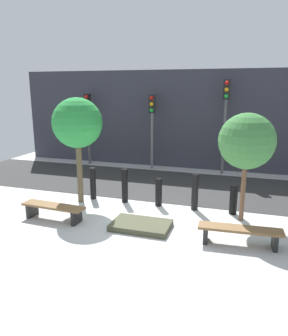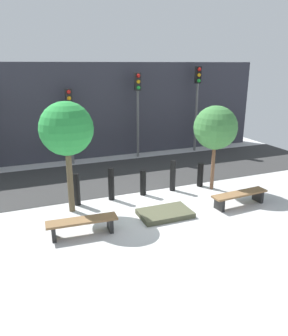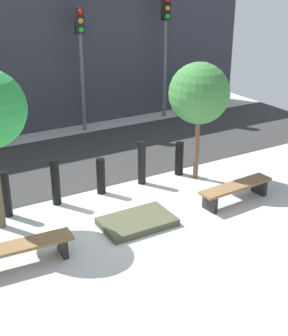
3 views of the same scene
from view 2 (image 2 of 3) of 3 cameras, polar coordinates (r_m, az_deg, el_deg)
The scene contains 16 objects.
ground_plane at distance 9.94m, azimuth 2.86°, elevation -7.51°, with size 18.00×18.00×0.00m, color #B7B7B7.
road_strip at distance 13.10m, azimuth -3.80°, elevation -1.15°, with size 18.00×4.00×0.01m, color #313131.
building_facade at distance 15.54m, azimuth -7.61°, elevation 9.87°, with size 16.20×0.50×4.31m, color #33333D.
bench_left at distance 8.68m, azimuth -10.72°, elevation -9.49°, with size 1.84×0.53×0.43m.
bench_right at distance 10.61m, azimuth 16.30°, elevation -4.73°, with size 1.91×0.52×0.43m.
planter_bed at distance 9.64m, azimuth 3.69°, elevation -7.88°, with size 1.51×0.96×0.15m, color #454733.
tree_behind_left_bench at distance 9.43m, azimuth -13.37°, elevation 6.54°, with size 1.52×1.52×3.27m.
tree_behind_right_bench at distance 11.28m, azimuth 12.34°, elevation 6.83°, with size 1.47×1.47×2.93m.
bollard_far_left at distance 10.38m, azimuth -11.62°, elevation -3.64°, with size 0.19×0.19×1.04m, color black.
bollard_left at distance 10.60m, azimuth -5.74°, elevation -2.77°, with size 0.20×0.20×1.08m, color black.
bollard_center at distance 10.97m, azimuth -0.16°, elevation -2.56°, with size 0.21×0.21×0.87m, color black.
bollard_right at distance 11.36m, azimuth 5.03°, elevation -1.28°, with size 0.20×0.20×1.10m, color black.
bollard_far_right at distance 11.91m, azimuth 9.78°, elevation -1.15°, with size 0.22×0.22×0.87m, color black.
traffic_light_mid_west at distance 14.40m, azimuth -12.81°, elevation 9.41°, with size 0.28×0.27×3.25m.
traffic_light_mid_east at distance 15.15m, azimuth -1.09°, elevation 11.73°, with size 0.28×0.27×3.86m.
traffic_light_east at distance 16.48m, azimuth 9.25°, elevation 12.55°, with size 0.28×0.27×4.11m.
Camera 2 is at (-3.80, -8.15, 4.24)m, focal length 35.00 mm.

